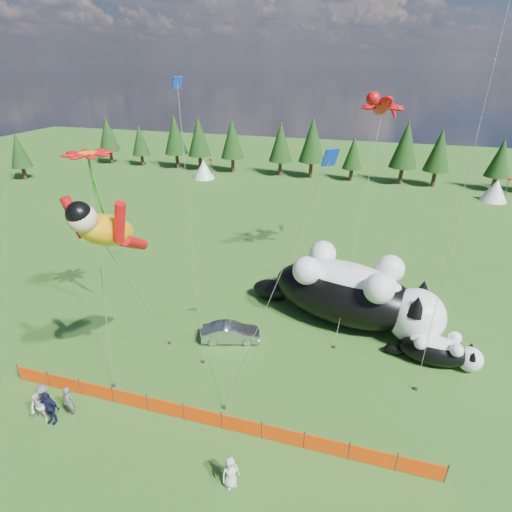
# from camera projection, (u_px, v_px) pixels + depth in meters

# --- Properties ---
(ground) EXTENTS (160.00, 160.00, 0.00)m
(ground) POSITION_uv_depth(u_px,v_px,m) (224.00, 382.00, 22.22)
(ground) COLOR #0D3309
(ground) RESTS_ON ground
(safety_fence) EXTENTS (22.06, 0.06, 1.10)m
(safety_fence) POSITION_uv_depth(u_px,v_px,m) (202.00, 416.00, 19.41)
(safety_fence) COLOR #262626
(safety_fence) RESTS_ON ground
(tree_line) EXTENTS (90.00, 4.00, 8.00)m
(tree_line) POSITION_uv_depth(u_px,v_px,m) (328.00, 152.00, 59.37)
(tree_line) COLOR black
(tree_line) RESTS_ON ground
(festival_tents) EXTENTS (50.00, 3.20, 2.80)m
(festival_tents) POSITION_uv_depth(u_px,v_px,m) (404.00, 184.00, 53.44)
(festival_tents) COLOR white
(festival_tents) RESTS_ON ground
(cat_large) EXTENTS (13.17, 6.85, 4.81)m
(cat_large) POSITION_uv_depth(u_px,v_px,m) (353.00, 293.00, 26.42)
(cat_large) COLOR black
(cat_large) RESTS_ON ground
(cat_small) EXTENTS (5.41, 2.10, 1.95)m
(cat_small) POSITION_uv_depth(u_px,v_px,m) (439.00, 350.00, 23.23)
(cat_small) COLOR black
(cat_small) RESTS_ON ground
(car) EXTENTS (3.87, 2.27, 1.20)m
(car) POSITION_uv_depth(u_px,v_px,m) (231.00, 333.00, 25.25)
(car) COLOR #B2B2B7
(car) RESTS_ON ground
(spectator_a) EXTENTS (0.71, 0.51, 1.81)m
(spectator_a) POSITION_uv_depth(u_px,v_px,m) (69.00, 403.00, 19.67)
(spectator_a) COLOR #56555A
(spectator_a) RESTS_ON ground
(spectator_b) EXTENTS (0.86, 0.51, 1.77)m
(spectator_b) POSITION_uv_depth(u_px,v_px,m) (39.00, 408.00, 19.39)
(spectator_b) COLOR silver
(spectator_b) RESTS_ON ground
(spectator_c) EXTENTS (1.11, 0.60, 1.87)m
(spectator_c) POSITION_uv_depth(u_px,v_px,m) (49.00, 408.00, 19.35)
(spectator_c) COLOR #131335
(spectator_c) RESTS_ON ground
(spectator_d) EXTENTS (1.15, 0.81, 1.60)m
(spectator_d) POSITION_uv_depth(u_px,v_px,m) (44.00, 398.00, 20.08)
(spectator_d) COLOR #56555A
(spectator_d) RESTS_ON ground
(spectator_e) EXTENTS (0.92, 0.92, 1.61)m
(spectator_e) POSITION_uv_depth(u_px,v_px,m) (230.00, 472.00, 16.43)
(spectator_e) COLOR silver
(spectator_e) RESTS_ON ground
(superhero_kite) EXTENTS (4.41, 7.37, 12.30)m
(superhero_kite) POSITION_uv_depth(u_px,v_px,m) (108.00, 230.00, 16.52)
(superhero_kite) COLOR #F5A80C
(superhero_kite) RESTS_ON ground
(gecko_kite) EXTENTS (3.75, 12.61, 16.30)m
(gecko_kite) POSITION_uv_depth(u_px,v_px,m) (383.00, 106.00, 26.92)
(gecko_kite) COLOR red
(gecko_kite) RESTS_ON ground
(flower_kite) EXTENTS (4.01, 5.89, 12.46)m
(flower_kite) POSITION_uv_depth(u_px,v_px,m) (88.00, 157.00, 20.92)
(flower_kite) COLOR red
(flower_kite) RESTS_ON ground
(diamond_kite_a) EXTENTS (2.81, 4.84, 15.99)m
(diamond_kite_a) POSITION_uv_depth(u_px,v_px,m) (179.00, 100.00, 21.51)
(diamond_kite_a) COLOR #0D39CA
(diamond_kite_a) RESTS_ON ground
(diamond_kite_c) EXTENTS (4.80, 1.90, 13.77)m
(diamond_kite_c) POSITION_uv_depth(u_px,v_px,m) (325.00, 171.00, 15.36)
(diamond_kite_c) COLOR #0D39CA
(diamond_kite_c) RESTS_ON ground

